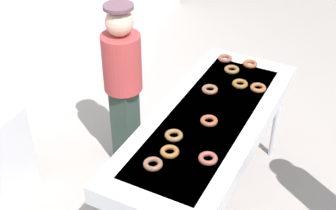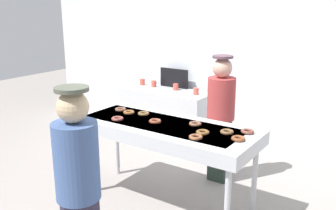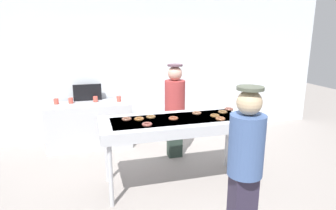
{
  "view_description": "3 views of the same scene",
  "coord_description": "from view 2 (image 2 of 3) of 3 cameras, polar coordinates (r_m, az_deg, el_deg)",
  "views": [
    {
      "loc": [
        -2.71,
        -1.04,
        3.1
      ],
      "look_at": [
        -0.2,
        0.24,
        1.14
      ],
      "focal_mm": 50.01,
      "sensor_mm": 36.0,
      "label": 1
    },
    {
      "loc": [
        2.19,
        -3.13,
        2.23
      ],
      "look_at": [
        -0.1,
        0.27,
        1.1
      ],
      "focal_mm": 39.95,
      "sensor_mm": 36.0,
      "label": 2
    },
    {
      "loc": [
        -1.15,
        -3.64,
        2.13
      ],
      "look_at": [
        -0.08,
        0.16,
        1.14
      ],
      "focal_mm": 31.0,
      "sensor_mm": 36.0,
      "label": 3
    }
  ],
  "objects": [
    {
      "name": "chocolate_donut_4",
      "position": [
        4.02,
        -1.98,
        -2.49
      ],
      "size": [
        0.15,
        0.15,
        0.03
      ],
      "primitive_type": "torus",
      "rotation": [
        0.0,
        0.0,
        1.67
      ],
      "color": "brown",
      "rests_on": "fryer_conveyor"
    },
    {
      "name": "back_wall",
      "position": [
        5.82,
        11.83,
        9.16
      ],
      "size": [
        8.0,
        0.12,
        3.26
      ],
      "primitive_type": "cube",
      "color": "silver",
      "rests_on": "ground"
    },
    {
      "name": "chocolate_donut_10",
      "position": [
        4.5,
        -7.25,
        -0.66
      ],
      "size": [
        0.18,
        0.18,
        0.03
      ],
      "primitive_type": "torus",
      "rotation": [
        0.0,
        0.0,
        2.12
      ],
      "color": "brown",
      "rests_on": "fryer_conveyor"
    },
    {
      "name": "fryer_conveyor",
      "position": [
        4.04,
        -1.0,
        -3.83
      ],
      "size": [
        2.11,
        0.82,
        0.98
      ],
      "color": "#B7BABF",
      "rests_on": "ground"
    },
    {
      "name": "prep_counter",
      "position": [
        6.21,
        -0.36,
        -1.52
      ],
      "size": [
        1.53,
        0.6,
        0.85
      ],
      "primitive_type": "cube",
      "color": "#B7BABF",
      "rests_on": "ground"
    },
    {
      "name": "chocolate_donut_6",
      "position": [
        3.58,
        10.67,
        -5.06
      ],
      "size": [
        0.19,
        0.19,
        0.03
      ],
      "primitive_type": "torus",
      "rotation": [
        0.0,
        0.0,
        2.47
      ],
      "color": "brown",
      "rests_on": "fryer_conveyor"
    },
    {
      "name": "worker_baker",
      "position": [
        4.67,
        8.05,
        -0.91
      ],
      "size": [
        0.34,
        0.34,
        1.62
      ],
      "rotation": [
        0.0,
        0.0,
        3.3
      ],
      "color": "#26352D",
      "rests_on": "ground"
    },
    {
      "name": "paper_cup_1",
      "position": [
        6.5,
        -3.94,
        3.54
      ],
      "size": [
        0.09,
        0.09,
        0.1
      ],
      "primitive_type": "cylinder",
      "color": "#CC4C3F",
      "rests_on": "prep_counter"
    },
    {
      "name": "chocolate_donut_7",
      "position": [
        3.69,
        5.31,
        -4.18
      ],
      "size": [
        0.18,
        0.18,
        0.03
      ],
      "primitive_type": "torus",
      "rotation": [
        0.0,
        0.0,
        2.55
      ],
      "color": "brown",
      "rests_on": "fryer_conveyor"
    },
    {
      "name": "chocolate_donut_8",
      "position": [
        3.56,
        4.26,
        -4.91
      ],
      "size": [
        0.18,
        0.18,
        0.03
      ],
      "primitive_type": "torus",
      "rotation": [
        0.0,
        0.0,
        2.15
      ],
      "color": "brown",
      "rests_on": "fryer_conveyor"
    },
    {
      "name": "chocolate_donut_0",
      "position": [
        4.14,
        -7.73,
        -2.09
      ],
      "size": [
        0.18,
        0.18,
        0.03
      ],
      "primitive_type": "torus",
      "rotation": [
        0.0,
        0.0,
        1.13
      ],
      "color": "brown",
      "rests_on": "fryer_conveyor"
    },
    {
      "name": "chocolate_donut_9",
      "position": [
        3.74,
        8.98,
        -4.08
      ],
      "size": [
        0.18,
        0.18,
        0.03
      ],
      "primitive_type": "torus",
      "rotation": [
        0.0,
        0.0,
        2.18
      ],
      "color": "brown",
      "rests_on": "fryer_conveyor"
    },
    {
      "name": "chocolate_donut_1",
      "position": [
        4.37,
        -6.0,
        -1.12
      ],
      "size": [
        0.16,
        0.16,
        0.03
      ],
      "primitive_type": "torus",
      "rotation": [
        0.0,
        0.0,
        1.28
      ],
      "color": "brown",
      "rests_on": "fryer_conveyor"
    },
    {
      "name": "chocolate_donut_5",
      "position": [
        3.79,
        12.05,
        -3.97
      ],
      "size": [
        0.19,
        0.19,
        0.03
      ],
      "primitive_type": "torus",
      "rotation": [
        0.0,
        0.0,
        0.81
      ],
      "color": "brown",
      "rests_on": "fryer_conveyor"
    },
    {
      "name": "chocolate_donut_2",
      "position": [
        4.3,
        -3.76,
        -1.32
      ],
      "size": [
        0.18,
        0.18,
        0.03
      ],
      "primitive_type": "torus",
      "rotation": [
        0.0,
        0.0,
        2.01
      ],
      "color": "brown",
      "rests_on": "fryer_conveyor"
    },
    {
      "name": "ground_plane",
      "position": [
        4.42,
        -0.94,
        -14.89
      ],
      "size": [
        16.0,
        16.0,
        0.0
      ],
      "primitive_type": "plane",
      "color": "gray"
    },
    {
      "name": "paper_cup_2",
      "position": [
        5.81,
        4.29,
        2.1
      ],
      "size": [
        0.09,
        0.09,
        0.1
      ],
      "primitive_type": "cylinder",
      "color": "#CC4C3F",
      "rests_on": "prep_counter"
    },
    {
      "name": "chocolate_donut_3",
      "position": [
        3.94,
        4.17,
        -2.88
      ],
      "size": [
        0.14,
        0.14,
        0.03
      ],
      "primitive_type": "torus",
      "rotation": [
        0.0,
        0.0,
        1.52
      ],
      "color": "brown",
      "rests_on": "fryer_conveyor"
    },
    {
      "name": "customer_waiting",
      "position": [
        2.9,
        -13.57,
        -11.3
      ],
      "size": [
        0.33,
        0.33,
        1.66
      ],
      "rotation": [
        0.0,
        0.0,
        -0.15
      ],
      "color": "#2B2539",
      "rests_on": "ground"
    },
    {
      "name": "menu_display",
      "position": [
        6.28,
        0.93,
        4.14
      ],
      "size": [
        0.53,
        0.04,
        0.32
      ],
      "primitive_type": "cube",
      "color": "black",
      "rests_on": "prep_counter"
    },
    {
      "name": "paper_cup_3",
      "position": [
        6.09,
        1.18,
        2.77
      ],
      "size": [
        0.09,
        0.09,
        0.1
      ],
      "primitive_type": "cylinder",
      "color": "#CC4C3F",
      "rests_on": "prep_counter"
    },
    {
      "name": "paper_cup_0",
      "position": [
        6.34,
        -2.18,
        3.27
      ],
      "size": [
        0.09,
        0.09,
        0.1
      ],
      "primitive_type": "cylinder",
      "color": "#CC4C3F",
      "rests_on": "prep_counter"
    }
  ]
}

